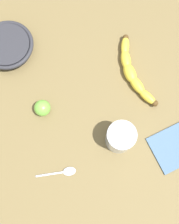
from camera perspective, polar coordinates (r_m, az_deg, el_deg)
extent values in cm
cube|color=brown|center=(89.06, -0.67, 2.89)|extent=(120.00, 120.00, 3.00)
ellipsoid|color=yellow|center=(92.18, 6.88, 12.45)|extent=(4.12, 6.98, 2.46)
ellipsoid|color=yellow|center=(90.37, 7.03, 9.97)|extent=(3.25, 6.69, 2.93)
ellipsoid|color=yellow|center=(88.91, 7.81, 7.45)|extent=(4.50, 7.05, 3.41)
ellipsoid|color=yellow|center=(87.89, 9.18, 5.06)|extent=(5.24, 7.18, 2.93)
ellipsoid|color=yellow|center=(87.38, 11.08, 2.95)|extent=(5.81, 6.76, 2.46)
sphere|color=#513819|center=(93.53, 6.98, 14.07)|extent=(1.88, 1.88, 1.88)
sphere|color=#513819|center=(87.27, 12.51, 1.65)|extent=(1.88, 1.88, 1.88)
cylinder|color=silver|center=(80.66, 5.98, -4.91)|extent=(7.85, 7.85, 9.15)
cylinder|color=#A9D395|center=(81.04, 5.95, -4.95)|extent=(7.35, 7.35, 7.88)
cylinder|color=#2D2D33|center=(94.58, -15.45, 12.06)|extent=(13.56, 13.56, 3.77)
torus|color=#2D2D33|center=(93.47, -15.66, 12.40)|extent=(15.94, 15.94, 1.20)
sphere|color=#75C142|center=(85.22, -9.10, 0.77)|extent=(4.75, 4.75, 4.75)
ellipsoid|color=silver|center=(83.74, -3.91, -11.35)|extent=(3.69, 2.53, 0.80)
cube|color=silver|center=(84.20, -7.45, -11.80)|extent=(8.51, 0.82, 0.25)
cube|color=slate|center=(87.94, 16.75, -6.15)|extent=(17.39, 14.79, 0.60)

